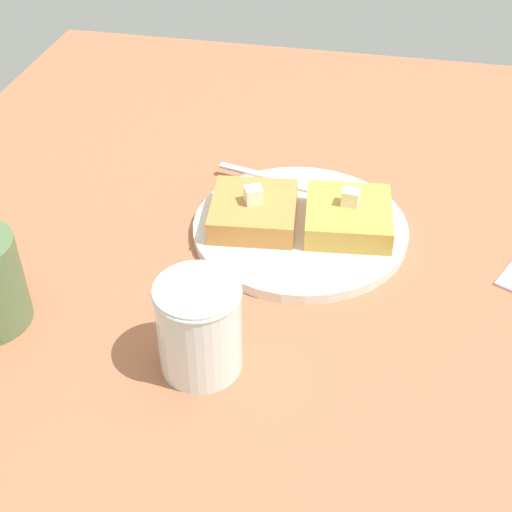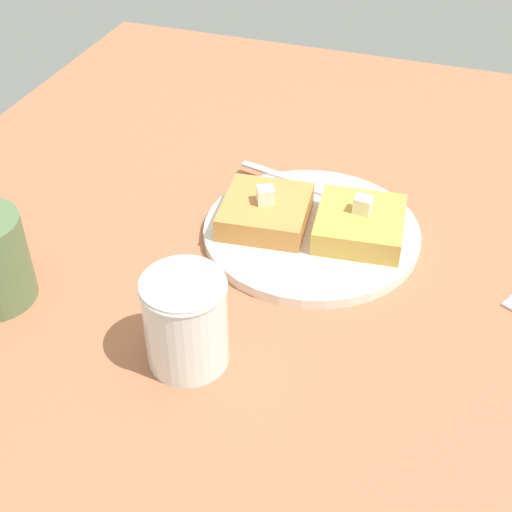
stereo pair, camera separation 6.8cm
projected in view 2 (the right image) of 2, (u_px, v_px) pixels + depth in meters
table_surface at (299, 220)px, 82.16cm from camera, size 92.87×92.87×1.84cm
plate at (311, 231)px, 77.80cm from camera, size 23.57×23.57×1.18cm
toast_slice_left at (360, 224)px, 75.74cm from camera, size 10.11×10.52×2.68cm
toast_slice_middle at (266, 212)px, 77.52cm from camera, size 10.11×10.52×2.68cm
butter_pat_primary at (363, 205)px, 74.62cm from camera, size 1.97×1.81×1.80cm
butter_pat_secondary at (265, 195)px, 76.01cm from camera, size 2.35×2.28×1.80cm
fork at (308, 185)px, 83.77cm from camera, size 15.93×4.91×0.36cm
syrup_jar at (186, 325)px, 61.63cm from camera, size 7.51×7.51×8.99cm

